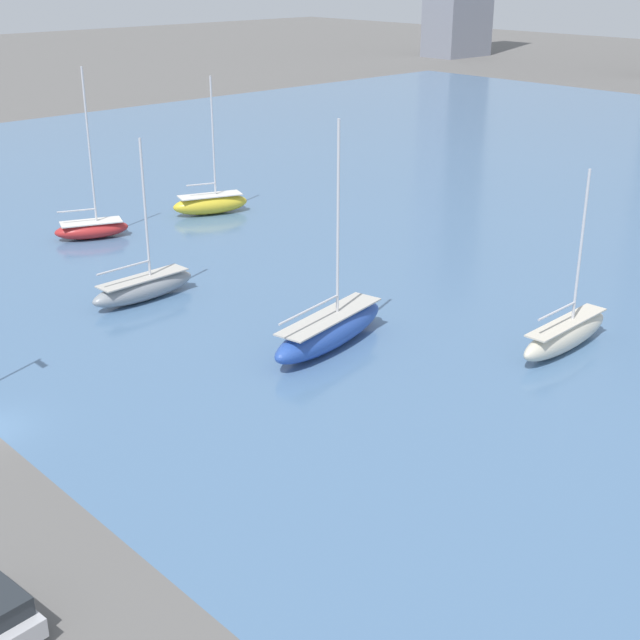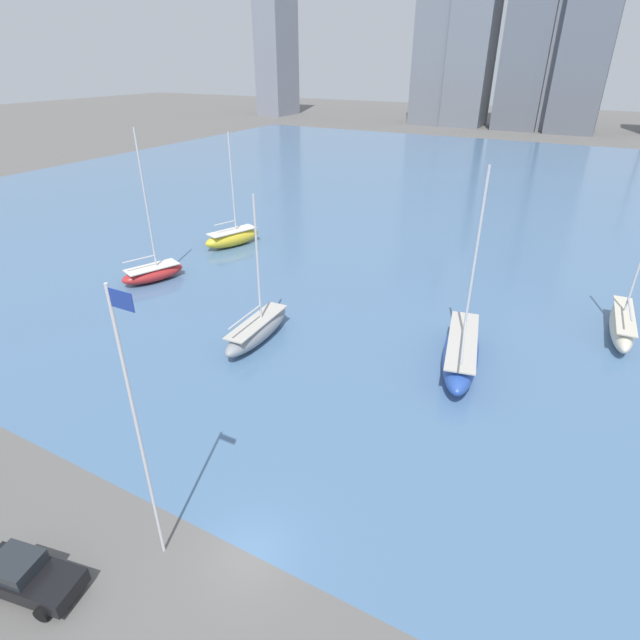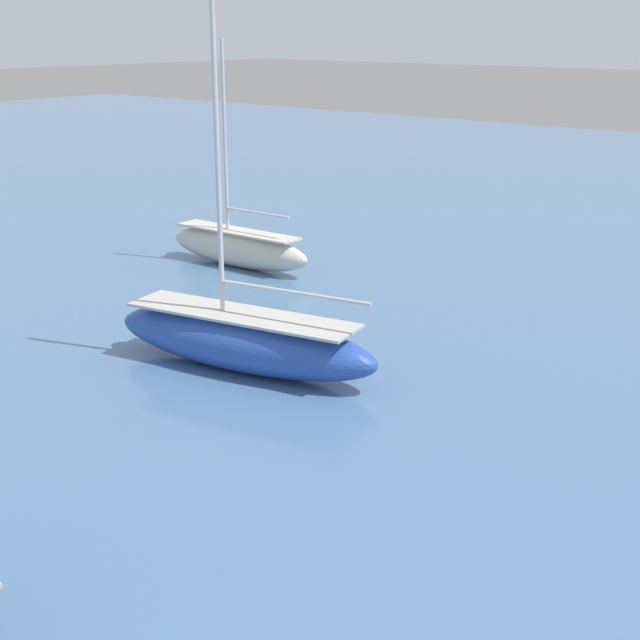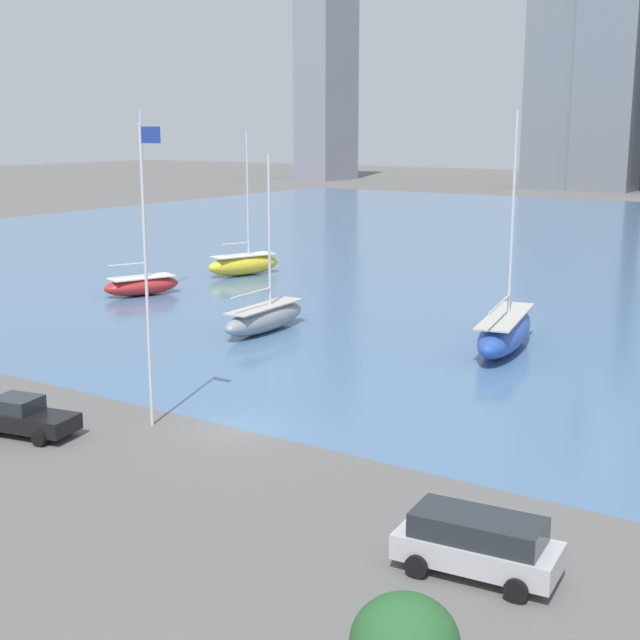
{
  "view_description": "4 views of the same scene",
  "coord_description": "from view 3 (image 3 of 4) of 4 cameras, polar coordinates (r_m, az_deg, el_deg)",
  "views": [
    {
      "loc": [
        42.31,
        -15.36,
        23.2
      ],
      "look_at": [
        7.99,
        16.45,
        4.09
      ],
      "focal_mm": 50.0,
      "sensor_mm": 36.0,
      "label": 1
    },
    {
      "loc": [
        10.12,
        -11.98,
        20.39
      ],
      "look_at": [
        -3.35,
        13.04,
        5.36
      ],
      "focal_mm": 28.0,
      "sensor_mm": 36.0,
      "label": 2
    },
    {
      "loc": [
        -17.37,
        -1.19,
        12.05
      ],
      "look_at": [
        5.15,
        17.57,
        2.38
      ],
      "focal_mm": 50.0,
      "sensor_mm": 36.0,
      "label": 3
    },
    {
      "loc": [
        24.41,
        -29.99,
        13.4
      ],
      "look_at": [
        -3.54,
        12.03,
        2.47
      ],
      "focal_mm": 50.0,
      "sensor_mm": 36.0,
      "label": 4
    }
  ],
  "objects": [
    {
      "name": "sailboat_cream",
      "position": [
        47.06,
        -5.27,
        4.68
      ],
      "size": [
        2.13,
        9.29,
        11.53
      ],
      "rotation": [
        0.0,
        0.0,
        0.04
      ],
      "color": "beige",
      "rests_on": "harbor_water"
    },
    {
      "name": "sailboat_blue",
      "position": [
        32.68,
        -4.99,
        -1.26
      ],
      "size": [
        4.61,
        11.19,
        14.39
      ],
      "rotation": [
        0.0,
        0.0,
        0.2
      ],
      "color": "#284CA8",
      "rests_on": "harbor_water"
    }
  ]
}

